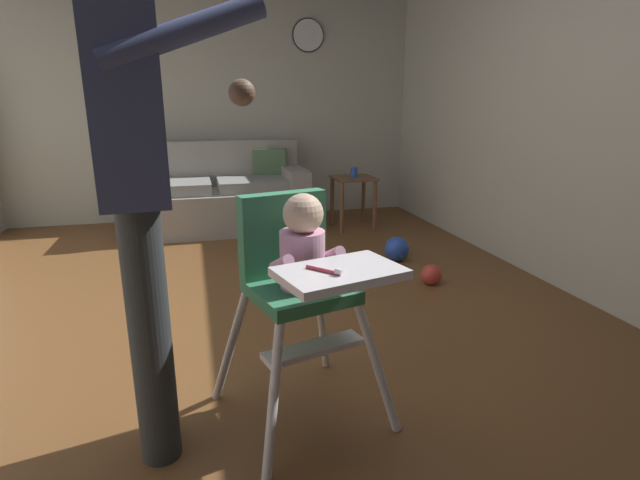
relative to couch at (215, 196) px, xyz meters
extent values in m
cube|color=brown|center=(0.07, -2.46, -0.38)|extent=(5.88, 7.50, 0.10)
cube|color=#B8B8A8|center=(0.07, 0.52, 0.93)|extent=(5.08, 0.06, 2.52)
cube|color=beige|center=(2.24, -2.16, 0.93)|extent=(0.06, 6.50, 2.52)
cube|color=gray|center=(-0.01, -0.06, -0.13)|extent=(1.78, 0.84, 0.40)
cube|color=gray|center=(-0.01, 0.27, 0.30)|extent=(1.78, 0.22, 0.46)
cube|color=gray|center=(-0.81, -0.06, 0.17)|extent=(0.20, 0.84, 0.20)
cube|color=gray|center=(0.79, -0.06, 0.17)|extent=(0.20, 0.84, 0.20)
cube|color=gray|center=(-0.38, -0.11, 0.12)|extent=(0.68, 0.60, 0.11)
cube|color=gray|center=(0.37, -0.11, 0.12)|extent=(0.68, 0.60, 0.11)
cube|color=#4C6B47|center=(0.58, 0.14, 0.27)|extent=(0.35, 0.17, 0.34)
cylinder|color=white|center=(0.02, -3.51, -0.07)|extent=(0.13, 0.19, 0.53)
cylinder|color=white|center=(0.44, -3.40, -0.07)|extent=(0.19, 0.13, 0.53)
cylinder|color=white|center=(-0.09, -3.08, -0.07)|extent=(0.19, 0.13, 0.53)
cylinder|color=white|center=(0.33, -2.97, -0.07)|extent=(0.13, 0.19, 0.53)
cube|color=#357F56|center=(0.18, -3.24, 0.21)|extent=(0.44, 0.44, 0.05)
cube|color=#357F56|center=(0.14, -3.10, 0.41)|extent=(0.37, 0.16, 0.34)
cube|color=white|center=(0.25, -3.52, 0.38)|extent=(0.45, 0.35, 0.03)
cube|color=white|center=(0.20, -3.35, 0.02)|extent=(0.41, 0.20, 0.02)
cylinder|color=#E3A2C4|center=(0.18, -3.26, 0.35)|extent=(0.21, 0.21, 0.22)
sphere|color=beige|center=(0.18, -3.27, 0.52)|extent=(0.15, 0.15, 0.15)
cylinder|color=#E3A2C4|center=(0.09, -3.33, 0.36)|extent=(0.08, 0.15, 0.10)
cylinder|color=#E3A2C4|center=(0.29, -3.27, 0.36)|extent=(0.08, 0.15, 0.10)
cylinder|color=#CC384C|center=(0.19, -3.54, 0.40)|extent=(0.09, 0.11, 0.01)
cube|color=white|center=(0.23, -3.58, 0.41)|extent=(0.02, 0.03, 0.02)
cylinder|color=#2F3436|center=(-0.38, -3.36, 0.14)|extent=(0.14, 0.14, 0.94)
cylinder|color=#2F3436|center=(-0.39, -3.24, 0.14)|extent=(0.14, 0.14, 0.94)
cube|color=#414A75|center=(-0.38, -3.30, 0.93)|extent=(0.24, 0.42, 0.64)
cylinder|color=#414A75|center=(-0.20, -3.46, 1.10)|extent=(0.48, 0.12, 0.23)
sphere|color=brown|center=(-0.04, -3.44, 0.94)|extent=(0.08, 0.08, 0.08)
cylinder|color=#414A75|center=(-0.40, -3.06, 0.93)|extent=(0.07, 0.07, 0.57)
sphere|color=#D13D33|center=(1.38, -2.02, -0.26)|extent=(0.14, 0.14, 0.14)
sphere|color=#284CB7|center=(1.36, -1.46, -0.23)|extent=(0.20, 0.20, 0.20)
cube|color=brown|center=(1.34, -0.35, 0.18)|extent=(0.40, 0.40, 0.02)
cylinder|color=brown|center=(1.17, -0.52, -0.08)|extent=(0.04, 0.04, 0.50)
cylinder|color=brown|center=(1.51, -0.52, -0.08)|extent=(0.04, 0.04, 0.50)
cylinder|color=brown|center=(1.17, -0.18, -0.08)|extent=(0.04, 0.04, 0.50)
cylinder|color=brown|center=(1.51, -0.18, -0.08)|extent=(0.04, 0.04, 0.50)
cylinder|color=#284CB7|center=(1.35, -0.35, 0.24)|extent=(0.07, 0.07, 0.10)
cylinder|color=white|center=(1.08, 0.47, 1.59)|extent=(0.32, 0.03, 0.32)
cylinder|color=black|center=(1.08, 0.48, 1.59)|extent=(0.34, 0.02, 0.34)
camera|label=1|loc=(-0.19, -4.97, 0.92)|focal=27.49mm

